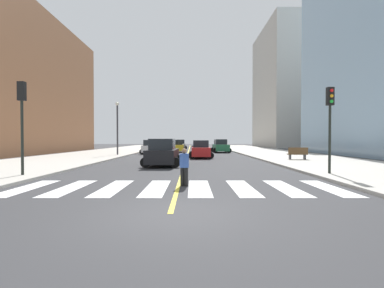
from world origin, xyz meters
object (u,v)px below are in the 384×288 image
Objects in this scene: car_blue_second at (198,145)px; traffic_light_far_corner at (23,110)px; pedestrian_crossing at (185,165)px; car_yellow_fifth at (178,146)px; car_green_seventh at (221,146)px; park_bench at (298,154)px; car_gray_sixth at (181,145)px; car_white_third at (152,147)px; car_red_nearest at (201,150)px; street_lamp at (118,123)px; car_black_fourth at (163,153)px; traffic_light_near_corner at (331,113)px.

car_blue_second is 47.54m from traffic_light_far_corner.
traffic_light_far_corner reaches higher than pedestrian_crossing.
car_yellow_fifth is 6.83m from car_green_seventh.
car_blue_second is 2.10× the size of park_bench.
car_white_third is at bearing -102.65° from car_gray_sixth.
car_red_nearest is 31.08m from car_blue_second.
car_white_third is 0.67× the size of street_lamp.
car_black_fourth is at bearing -77.95° from car_white_third.
car_red_nearest reaches higher than park_bench.
car_red_nearest is 0.97× the size of car_gray_sixth.
car_red_nearest is 16.30m from traffic_light_near_corner.
car_yellow_fifth is 30.07m from traffic_light_near_corner.
car_black_fourth is 2.56× the size of park_bench.
car_blue_second is at bearing 86.84° from car_black_fourth.
car_red_nearest is 9.38m from car_black_fourth.
car_black_fourth reaches higher than car_red_nearest.
street_lamp reaches higher than car_blue_second.
car_black_fourth reaches higher than car_blue_second.
street_lamp is at bearing 29.31° from car_green_seventh.
car_white_third is 0.92× the size of traffic_light_near_corner.
park_bench is at bearing -102.24° from traffic_light_near_corner.
park_bench is (12.25, -17.69, -0.21)m from car_yellow_fifth.
pedestrian_crossing is at bearing 86.46° from car_red_nearest.
car_black_fourth is 1.05× the size of car_gray_sixth.
traffic_light_far_corner is at bearing -105.40° from car_yellow_fifth.
park_bench is at bearing -104.46° from pedestrian_crossing.
car_blue_second reaches higher than park_bench.
traffic_light_near_corner is at bearing 97.06° from car_blue_second.
car_green_seventh reaches higher than car_white_third.
traffic_light_near_corner is at bearing -78.50° from car_gray_sixth.
street_lamp is at bearing -108.94° from car_gray_sixth.
street_lamp is (-6.98, 12.87, 3.07)m from car_black_fourth.
car_white_third is 24.19m from traffic_light_far_corner.
traffic_light_near_corner is 0.73× the size of street_lamp.
car_black_fourth is at bearing -30.53° from traffic_light_near_corner.
traffic_light_near_corner is 25.17m from street_lamp.
street_lamp is at bearing -128.21° from car_yellow_fifth.
car_black_fourth is 0.99× the size of traffic_light_near_corner.
car_blue_second is 36.25m from park_bench.
car_red_nearest is at bearing -71.97° from pedestrian_crossing.
car_yellow_fifth is 29.79m from traffic_light_far_corner.
traffic_light_far_corner reaches higher than traffic_light_near_corner.
car_black_fourth is 22.43m from car_yellow_fifth.
car_blue_second is at bearing -89.64° from car_red_nearest.
car_yellow_fifth is at bearing 77.88° from car_blue_second.
pedestrian_crossing reaches higher than park_bench.
car_gray_sixth is 15.62m from car_green_seventh.
pedestrian_crossing is (-4.78, -30.50, -0.05)m from car_green_seventh.
car_green_seventh is (6.85, -14.05, 0.03)m from car_gray_sixth.
car_red_nearest reaches higher than car_blue_second.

